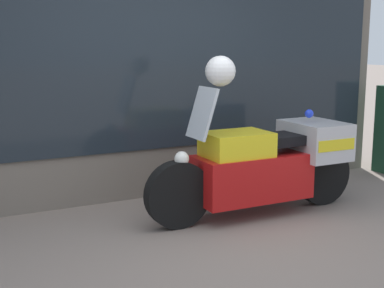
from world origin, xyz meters
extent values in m
plane|color=gray|center=(0.00, 0.00, 0.00)|extent=(60.00, 60.00, 0.00)
cube|color=#6B6056|center=(0.00, 2.00, 2.02)|extent=(6.46, 0.40, 4.03)
cube|color=#1E262D|center=(0.39, 1.79, 2.07)|extent=(5.38, 0.02, 3.03)
cube|color=slate|center=(0.35, 2.01, 0.28)|extent=(5.16, 0.30, 0.55)
cube|color=silver|center=(0.35, 2.15, 1.18)|extent=(5.16, 0.02, 1.31)
cube|color=beige|center=(0.35, 2.01, 1.83)|extent=(5.16, 0.30, 0.02)
cube|color=#195623|center=(-0.26, 2.01, 1.87)|extent=(0.18, 0.04, 0.06)
cube|color=#C68E19|center=(0.96, 2.01, 1.87)|extent=(0.18, 0.04, 0.06)
cube|color=black|center=(2.18, 2.01, 1.87)|extent=(0.18, 0.04, 0.06)
cube|color=yellow|center=(-1.47, 1.94, 0.69)|extent=(0.19, 0.01, 0.27)
cube|color=red|center=(-0.25, 1.94, 0.69)|extent=(0.19, 0.04, 0.27)
cube|color=#2866B7|center=(0.96, 1.94, 0.69)|extent=(0.19, 0.01, 0.27)
cube|color=orange|center=(2.17, 1.94, 0.69)|extent=(0.19, 0.02, 0.27)
cylinder|color=black|center=(-0.09, 0.74, 0.32)|extent=(0.64, 0.14, 0.63)
cylinder|color=black|center=(1.62, 0.73, 0.32)|extent=(0.64, 0.14, 0.63)
cube|color=#B71414|center=(0.72, 0.74, 0.40)|extent=(1.16, 0.51, 0.45)
cube|color=yellow|center=(0.54, 0.74, 0.73)|extent=(0.63, 0.46, 0.27)
cube|color=black|center=(0.98, 0.74, 0.75)|extent=(0.68, 0.38, 0.10)
cube|color=#B7B7BC|center=(1.49, 0.73, 0.71)|extent=(0.51, 0.68, 0.38)
cube|color=yellow|center=(1.49, 0.73, 0.71)|extent=(0.46, 0.69, 0.11)
cube|color=#B2BCC6|center=(0.16, 0.74, 1.07)|extent=(0.18, 0.35, 0.48)
sphere|color=white|center=(-0.05, 0.74, 0.66)|extent=(0.14, 0.14, 0.14)
sphere|color=blue|center=(1.41, 0.73, 0.99)|extent=(0.09, 0.09, 0.09)
sphere|color=white|center=(0.35, 0.74, 1.45)|extent=(0.28, 0.28, 0.28)
camera|label=1|loc=(-2.13, -3.59, 1.71)|focal=50.00mm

